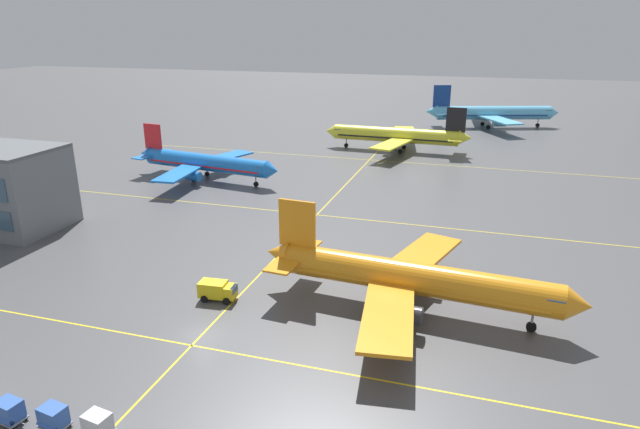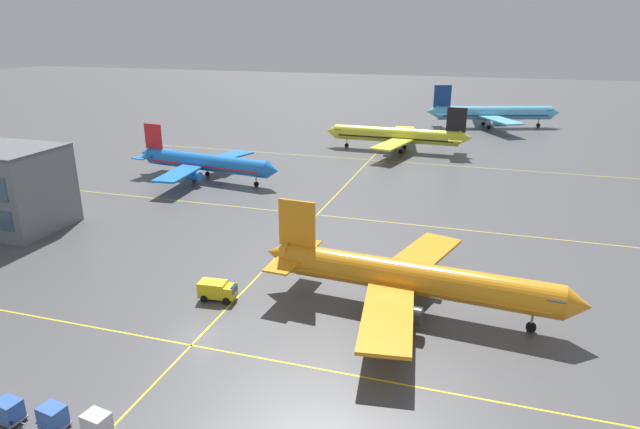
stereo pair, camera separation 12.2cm
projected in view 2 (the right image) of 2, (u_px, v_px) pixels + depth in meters
ground_plane at (202, 335)px, 54.29m from camera, size 600.00×600.00×0.00m
airliner_front_gate at (411, 278)px, 57.98m from camera, size 34.60×29.75×10.75m
airliner_second_row at (205, 162)px, 107.56m from camera, size 32.70×27.96×10.17m
airliner_third_row at (398, 135)px, 132.11m from camera, size 35.62×30.78×11.09m
airliner_far_left_stand at (492, 113)px, 162.53m from camera, size 38.98×33.32×12.42m
taxiway_markings at (317, 215)px, 88.48m from camera, size 111.05×131.69×0.01m
service_truck_red_van at (218, 290)px, 60.91m from camera, size 4.27×2.48×2.10m
baggage_cart_row_middle at (9, 411)px, 42.09m from camera, size 2.85×1.96×1.86m
baggage_cart_row_fourth at (52, 417)px, 41.43m from camera, size 2.85×1.96×1.86m
baggage_cart_row_fifth at (96, 424)px, 40.66m from camera, size 2.85×1.96×1.86m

